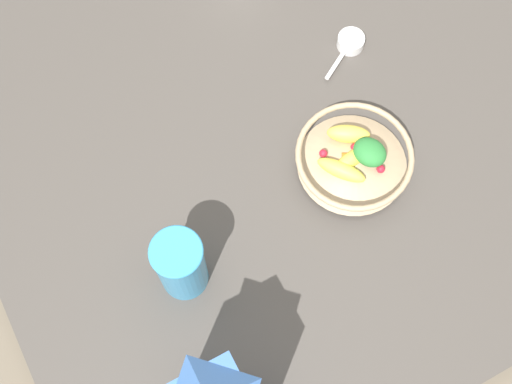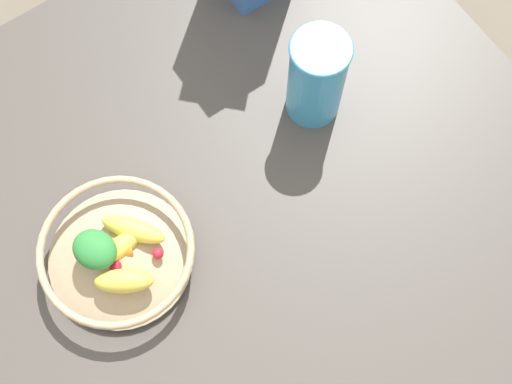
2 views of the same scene
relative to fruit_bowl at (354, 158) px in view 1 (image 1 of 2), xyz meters
name	(u,v)px [view 1 (image 1 of 2)]	position (x,y,z in m)	size (l,w,h in m)	color
ground_plane	(279,121)	(-0.15, -0.06, -0.07)	(6.00, 6.00, 0.00)	#665B4C
countertop	(279,116)	(-0.15, -0.06, -0.05)	(1.09, 1.09, 0.04)	#47423D
fruit_bowl	(354,158)	(0.00, 0.00, 0.00)	(0.19, 0.19, 0.07)	tan
drinking_cup	(181,265)	(0.04, -0.33, 0.04)	(0.08, 0.08, 0.15)	#3893C6
measuring_scoop	(350,43)	(-0.20, 0.12, -0.02)	(0.07, 0.10, 0.02)	white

